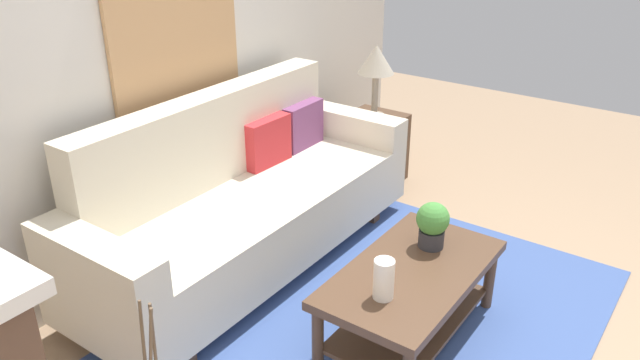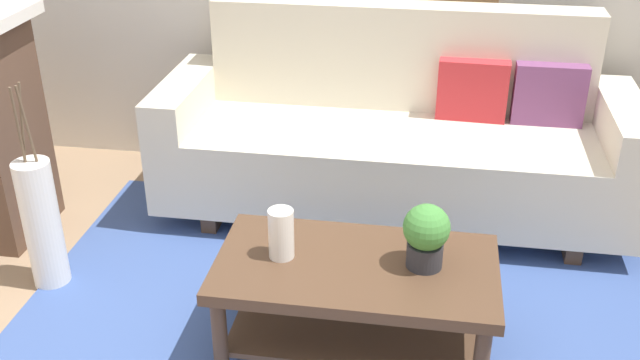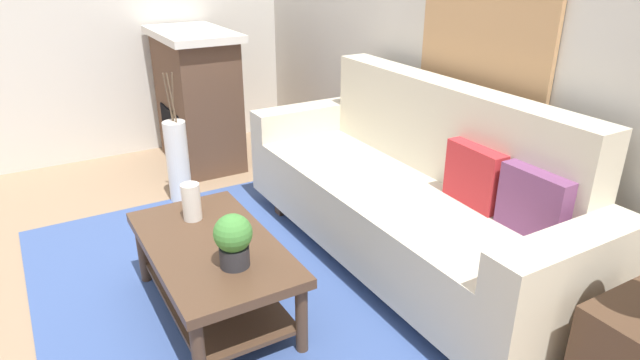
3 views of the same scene
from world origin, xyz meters
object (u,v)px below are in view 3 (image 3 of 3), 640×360
object	(u,v)px
throw_pillow_plum	(535,202)
framed_painting	(486,8)
floor_vase	(178,162)
coffee_table	(213,262)
fireplace	(197,98)
throw_pillow_crimson	(476,175)
potted_plant_tabletop	(233,239)
couch	(408,196)
tabletop_vase	(191,202)

from	to	relation	value
throw_pillow_plum	framed_painting	xyz separation A→B (m)	(-0.77, 0.34, 0.80)
throw_pillow_plum	floor_vase	world-z (taller)	throw_pillow_plum
floor_vase	coffee_table	bearing A→B (deg)	-9.88
fireplace	floor_vase	world-z (taller)	fireplace
throw_pillow_crimson	throw_pillow_plum	bearing A→B (deg)	0.00
throw_pillow_plum	potted_plant_tabletop	bearing A→B (deg)	-113.78
potted_plant_tabletop	framed_painting	distance (m)	1.89
fireplace	potted_plant_tabletop	bearing A→B (deg)	-14.73
couch	throw_pillow_plum	xyz separation A→B (m)	(0.77, 0.12, 0.25)
throw_pillow_plum	fireplace	world-z (taller)	fireplace
tabletop_vase	potted_plant_tabletop	xyz separation A→B (m)	(0.56, 0.02, 0.04)
couch	fireplace	bearing A→B (deg)	-166.39
tabletop_vase	framed_painting	distance (m)	1.95
throw_pillow_plum	fireplace	xyz separation A→B (m)	(-3.01, -0.67, -0.09)
tabletop_vase	framed_painting	bearing A→B (deg)	77.90
throw_pillow_plum	tabletop_vase	bearing A→B (deg)	-130.42
coffee_table	potted_plant_tabletop	distance (m)	0.37
couch	tabletop_vase	world-z (taller)	couch
couch	potted_plant_tabletop	bearing A→B (deg)	-80.51
throw_pillow_crimson	framed_painting	bearing A→B (deg)	138.62
coffee_table	floor_vase	xyz separation A→B (m)	(-1.46, 0.25, -0.00)
coffee_table	framed_painting	distance (m)	2.04
throw_pillow_crimson	fireplace	distance (m)	2.71
throw_pillow_plum	floor_vase	bearing A→B (deg)	-154.84
couch	floor_vase	distance (m)	1.80
throw_pillow_crimson	floor_vase	world-z (taller)	throw_pillow_crimson
floor_vase	potted_plant_tabletop	bearing A→B (deg)	-7.58
coffee_table	tabletop_vase	xyz separation A→B (m)	(-0.30, 0.00, 0.22)
floor_vase	couch	bearing A→B (deg)	32.09
couch	framed_painting	size ratio (longest dim) A/B	2.46
throw_pillow_plum	framed_painting	world-z (taller)	framed_painting
throw_pillow_crimson	tabletop_vase	bearing A→B (deg)	-119.27
coffee_table	tabletop_vase	size ratio (longest dim) A/B	5.34
couch	floor_vase	bearing A→B (deg)	-147.91
throw_pillow_crimson	floor_vase	bearing A→B (deg)	-150.53
throw_pillow_plum	framed_painting	distance (m)	1.16
throw_pillow_crimson	framed_painting	size ratio (longest dim) A/B	0.36
throw_pillow_plum	framed_painting	size ratio (longest dim) A/B	0.36
throw_pillow_crimson	tabletop_vase	distance (m)	1.53
potted_plant_tabletop	fireplace	size ratio (longest dim) A/B	0.23
throw_pillow_crimson	framed_painting	world-z (taller)	framed_painting
coffee_table	potted_plant_tabletop	xyz separation A→B (m)	(0.26, 0.03, 0.26)
tabletop_vase	potted_plant_tabletop	bearing A→B (deg)	2.21
throw_pillow_crimson	coffee_table	world-z (taller)	throw_pillow_crimson
couch	throw_pillow_crimson	world-z (taller)	couch
fireplace	framed_painting	bearing A→B (deg)	24.22
potted_plant_tabletop	fireplace	xyz separation A→B (m)	(-2.44, 0.64, 0.02)
throw_pillow_crimson	potted_plant_tabletop	distance (m)	1.33
framed_painting	throw_pillow_plum	bearing A→B (deg)	-23.78
throw_pillow_crimson	tabletop_vase	size ratio (longest dim) A/B	1.75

